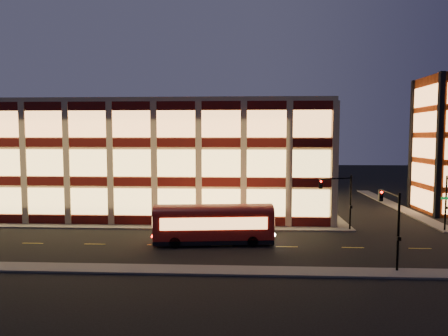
{
  "coord_description": "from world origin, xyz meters",
  "views": [
    {
      "loc": [
        11.98,
        -42.24,
        10.15
      ],
      "look_at": [
        9.52,
        8.0,
        6.14
      ],
      "focal_mm": 32.0,
      "sensor_mm": 36.0,
      "label": 1
    }
  ],
  "objects": [
    {
      "name": "ground",
      "position": [
        0.0,
        0.0,
        0.0
      ],
      "size": [
        200.0,
        200.0,
        0.0
      ],
      "primitive_type": "plane",
      "color": "black",
      "rests_on": "ground"
    },
    {
      "name": "office_building",
      "position": [
        -2.91,
        16.91,
        7.25
      ],
      "size": [
        50.45,
        30.45,
        14.5
      ],
      "color": "tan",
      "rests_on": "ground"
    },
    {
      "name": "sidewalk_near",
      "position": [
        0.0,
        -13.0,
        0.07
      ],
      "size": [
        100.0,
        2.0,
        0.15
      ],
      "primitive_type": "cube",
      "color": "#514F4C",
      "rests_on": "ground"
    },
    {
      "name": "traffic_signal_near",
      "position": [
        23.5,
        -11.03,
        4.13
      ],
      "size": [
        0.32,
        4.45,
        6.0
      ],
      "color": "black",
      "rests_on": "ground"
    },
    {
      "name": "sidewalk_tower_west",
      "position": [
        34.0,
        17.0,
        0.07
      ],
      "size": [
        2.0,
        30.0,
        0.15
      ],
      "primitive_type": "cube",
      "color": "#514F4C",
      "rests_on": "ground"
    },
    {
      "name": "traffic_signal_far",
      "position": [
        22.21,
        0.24,
        4.11
      ],
      "size": [
        3.79,
        1.87,
        6.0
      ],
      "color": "black",
      "rests_on": "ground"
    },
    {
      "name": "sidewalk_office_south",
      "position": [
        -3.0,
        1.0,
        0.07
      ],
      "size": [
        54.0,
        2.0,
        0.15
      ],
      "primitive_type": "cube",
      "color": "#514F4C",
      "rests_on": "ground"
    },
    {
      "name": "sidewalk_office_east",
      "position": [
        23.0,
        17.0,
        0.07
      ],
      "size": [
        2.0,
        30.0,
        0.15
      ],
      "primitive_type": "cube",
      "color": "#514F4C",
      "rests_on": "ground"
    },
    {
      "name": "trolley_bus",
      "position": [
        9.18,
        -5.26,
        2.09
      ],
      "size": [
        11.35,
        3.91,
        3.77
      ],
      "rotation": [
        0.0,
        0.0,
        0.1
      ],
      "color": "#900E07",
      "rests_on": "ground"
    }
  ]
}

